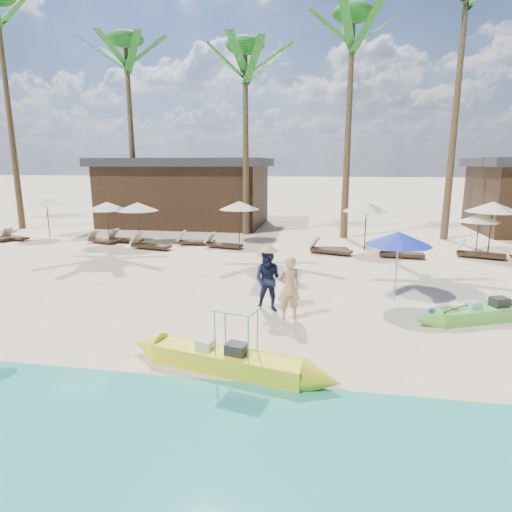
% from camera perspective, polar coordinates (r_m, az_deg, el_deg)
% --- Properties ---
extents(ground, '(240.00, 240.00, 0.00)m').
position_cam_1_polar(ground, '(10.52, 1.99, -10.11)').
color(ground, beige).
rests_on(ground, ground).
extents(wet_sand_strip, '(240.00, 4.50, 0.01)m').
position_cam_1_polar(wet_sand_strip, '(6.27, -4.90, -27.53)').
color(wet_sand_strip, tan).
rests_on(wet_sand_strip, ground).
extents(green_canoe, '(4.42, 2.11, 0.59)m').
position_cam_1_polar(green_canoe, '(12.70, 28.32, -6.69)').
color(green_canoe, '#5ED741').
rests_on(green_canoe, ground).
extents(yellow_canoe, '(4.99, 1.48, 1.31)m').
position_cam_1_polar(yellow_canoe, '(8.68, -3.83, -13.67)').
color(yellow_canoe, yellow).
rests_on(yellow_canoe, ground).
extents(tourist, '(0.72, 0.61, 1.69)m').
position_cam_1_polar(tourist, '(11.14, 4.41, -4.25)').
color(tourist, tan).
rests_on(tourist, ground).
extents(vendor_green, '(0.91, 0.74, 1.75)m').
position_cam_1_polar(vendor_green, '(11.70, 1.73, -3.26)').
color(vendor_green, '#151D3B').
rests_on(vendor_green, ground).
extents(blue_umbrella, '(1.94, 1.94, 2.08)m').
position_cam_1_polar(blue_umbrella, '(12.97, 18.46, 2.23)').
color(blue_umbrella, '#99999E').
rests_on(blue_umbrella, ground).
extents(resort_parasol_2, '(2.11, 2.11, 2.18)m').
position_cam_1_polar(resort_parasol_2, '(26.11, -26.18, 6.56)').
color(resort_parasol_2, '#3B2718').
rests_on(resort_parasol_2, ground).
extents(lounger_2_left, '(1.72, 0.98, 0.56)m').
position_cam_1_polar(lounger_2_left, '(26.06, -29.53, 2.27)').
color(lounger_2_left, '#3B2718').
rests_on(lounger_2_left, ground).
extents(resort_parasol_3, '(2.04, 2.04, 2.10)m').
position_cam_1_polar(resort_parasol_3, '(22.81, -19.25, 6.30)').
color(resort_parasol_3, '#3B2718').
rests_on(resort_parasol_3, ground).
extents(lounger_3_left, '(1.73, 0.98, 0.56)m').
position_cam_1_polar(lounger_3_left, '(23.18, -19.99, 2.07)').
color(lounger_3_left, '#3B2718').
rests_on(lounger_3_left, ground).
extents(lounger_3_right, '(1.83, 0.68, 0.61)m').
position_cam_1_polar(lounger_3_right, '(22.97, -17.14, 2.22)').
color(lounger_3_right, '#3B2718').
rests_on(lounger_3_right, ground).
extents(resort_parasol_4, '(2.06, 2.06, 2.12)m').
position_cam_1_polar(resort_parasol_4, '(21.88, -15.52, 6.36)').
color(resort_parasol_4, '#3B2718').
rests_on(resort_parasol_4, ground).
extents(lounger_4_left, '(2.06, 0.96, 0.67)m').
position_cam_1_polar(lounger_4_left, '(20.91, -14.11, 1.50)').
color(lounger_4_left, '#3B2718').
rests_on(lounger_4_left, ground).
extents(lounger_4_right, '(1.91, 0.77, 0.63)m').
position_cam_1_polar(lounger_4_right, '(21.54, -8.24, 2.02)').
color(lounger_4_right, '#3B2718').
rests_on(lounger_4_right, ground).
extents(resort_parasol_5, '(2.06, 2.06, 2.13)m').
position_cam_1_polar(resort_parasol_5, '(21.67, -2.27, 6.76)').
color(resort_parasol_5, '#3B2718').
rests_on(resort_parasol_5, ground).
extents(lounger_5_left, '(1.94, 0.97, 0.63)m').
position_cam_1_polar(lounger_5_left, '(20.61, -4.61, 1.65)').
color(lounger_5_left, '#3B2718').
rests_on(lounger_5_left, ground).
extents(resort_parasol_6, '(2.20, 2.20, 2.27)m').
position_cam_1_polar(resort_parasol_6, '(20.39, 14.52, 6.39)').
color(resort_parasol_6, '#3B2718').
rests_on(resort_parasol_6, ground).
extents(lounger_6_left, '(1.85, 0.80, 0.61)m').
position_cam_1_polar(lounger_6_left, '(19.87, 9.35, 1.09)').
color(lounger_6_left, '#3B2718').
rests_on(lounger_6_left, ground).
extents(lounger_6_right, '(2.00, 1.16, 0.65)m').
position_cam_1_polar(lounger_6_right, '(19.47, 9.61, 0.90)').
color(lounger_6_right, '#3B2718').
rests_on(lounger_6_right, ground).
extents(resort_parasol_7, '(1.76, 1.76, 1.81)m').
position_cam_1_polar(resort_parasol_7, '(21.31, 27.63, 4.51)').
color(resort_parasol_7, '#3B2718').
rests_on(resort_parasol_7, ground).
extents(lounger_7_left, '(1.98, 0.70, 0.66)m').
position_cam_1_polar(lounger_7_left, '(19.40, 18.40, 0.41)').
color(lounger_7_left, '#3B2718').
rests_on(lounger_7_left, ground).
extents(lounger_7_right, '(2.08, 1.24, 0.68)m').
position_cam_1_polar(lounger_7_right, '(20.71, 27.41, 0.38)').
color(lounger_7_right, '#3B2718').
rests_on(lounger_7_right, ground).
extents(resort_parasol_8, '(2.28, 2.28, 2.35)m').
position_cam_1_polar(resort_parasol_8, '(21.60, 29.06, 5.74)').
color(resort_parasol_8, '#3B2718').
rests_on(resort_parasol_8, ground).
extents(palm_1, '(2.08, 2.08, 13.60)m').
position_cam_1_polar(palm_1, '(31.05, -30.90, 23.35)').
color(palm_1, brown).
rests_on(palm_1, ground).
extents(palm_2, '(2.08, 2.08, 11.33)m').
position_cam_1_polar(palm_2, '(27.84, -16.78, 22.53)').
color(palm_2, brown).
rests_on(palm_2, ground).
extents(palm_3, '(2.08, 2.08, 10.52)m').
position_cam_1_polar(palm_3, '(24.78, -1.43, 22.92)').
color(palm_3, brown).
rests_on(palm_3, ground).
extents(palm_4, '(2.08, 2.08, 11.70)m').
position_cam_1_polar(palm_4, '(24.29, 12.63, 24.98)').
color(palm_4, brown).
rests_on(palm_4, ground).
extents(palm_5, '(2.08, 2.08, 13.60)m').
position_cam_1_polar(palm_5, '(25.73, 26.03, 26.50)').
color(palm_5, brown).
rests_on(palm_5, ground).
extents(pavilion_west, '(10.80, 6.60, 4.30)m').
position_cam_1_polar(pavilion_west, '(28.74, -9.33, 8.52)').
color(pavilion_west, '#3B2718').
rests_on(pavilion_west, ground).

